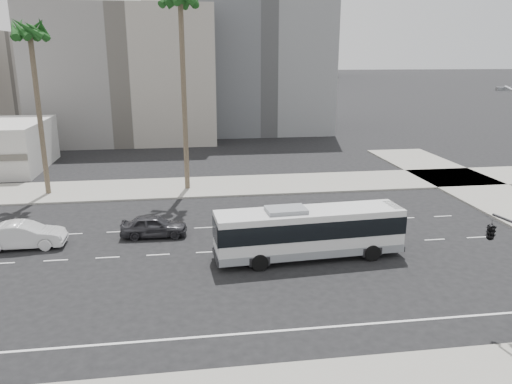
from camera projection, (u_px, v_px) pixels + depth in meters
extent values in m
plane|color=black|center=(255.00, 250.00, 30.93)|extent=(700.00, 700.00, 0.00)
cube|color=gray|center=(232.00, 186.00, 45.68)|extent=(120.00, 7.00, 0.15)
cube|color=gray|center=(127.00, 75.00, 69.75)|extent=(24.00, 18.00, 18.00)
cube|color=slate|center=(259.00, 46.00, 78.06)|extent=(20.00, 20.00, 26.00)
cube|color=beige|center=(186.00, 34.00, 262.96)|extent=(42.00, 42.00, 44.00)
cube|color=slate|center=(280.00, 6.00, 246.78)|extent=(26.00, 26.00, 70.00)
cube|color=slate|center=(313.00, 21.00, 280.13)|extent=(22.00, 22.00, 60.00)
cube|color=silver|center=(309.00, 230.00, 29.29)|extent=(11.31, 3.18, 2.51)
cube|color=black|center=(309.00, 225.00, 29.20)|extent=(11.38, 3.25, 1.06)
cube|color=gray|center=(309.00, 248.00, 29.59)|extent=(11.34, 3.22, 0.48)
cube|color=gray|center=(286.00, 210.00, 28.73)|extent=(2.41, 1.69, 0.29)
cube|color=#262628|center=(395.00, 209.00, 29.72)|extent=(0.69, 1.77, 0.29)
cylinder|color=black|center=(373.00, 255.00, 28.94)|extent=(0.96, 0.29, 0.96)
cylinder|color=black|center=(358.00, 239.00, 31.29)|extent=(0.96, 0.29, 0.96)
cylinder|color=black|center=(258.00, 261.00, 28.01)|extent=(0.96, 0.29, 0.96)
cylinder|color=black|center=(252.00, 245.00, 30.36)|extent=(0.96, 0.29, 0.96)
imported|color=#2F2E32|center=(154.00, 226.00, 33.00)|extent=(1.93, 4.45, 1.49)
imported|color=white|center=(24.00, 235.00, 31.05)|extent=(1.82, 5.05, 1.66)
cube|color=slate|center=(504.00, 89.00, 22.37)|extent=(0.86, 0.37, 0.20)
imported|color=#262628|center=(491.00, 227.00, 21.52)|extent=(2.44, 0.94, 0.96)
cylinder|color=brown|center=(184.00, 100.00, 42.45)|extent=(0.44, 0.44, 16.06)
cylinder|color=brown|center=(40.00, 118.00, 41.19)|extent=(0.42, 0.42, 13.40)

